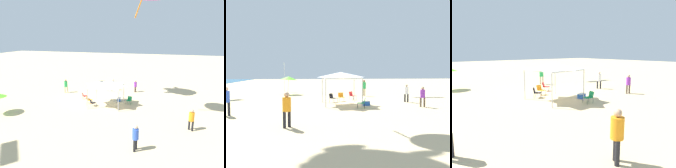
{
  "view_description": "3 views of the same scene",
  "coord_description": "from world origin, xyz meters",
  "views": [
    {
      "loc": [
        -9.38,
        22.48,
        7.85
      ],
      "look_at": [
        -3.72,
        3.23,
        2.91
      ],
      "focal_mm": 32.72,
      "sensor_mm": 36.0,
      "label": 1
    },
    {
      "loc": [
        -24.52,
        4.2,
        2.99
      ],
      "look_at": [
        -1.47,
        2.01,
        1.72
      ],
      "focal_mm": 40.76,
      "sensor_mm": 36.0,
      "label": 2
    },
    {
      "loc": [
        -15.24,
        11.05,
        3.7
      ],
      "look_at": [
        -3.1,
        1.21,
        1.21
      ],
      "focal_mm": 33.86,
      "sensor_mm": 36.0,
      "label": 3
    }
  ],
  "objects": [
    {
      "name": "ground",
      "position": [
        0.0,
        0.0,
        -0.05
      ],
      "size": [
        120.0,
        120.0,
        0.1
      ],
      "primitive_type": "cube",
      "color": "#D6BC8C"
    },
    {
      "name": "canopy_tent",
      "position": [
        -2.67,
        1.86,
        2.53
      ],
      "size": [
        3.54,
        3.22,
        2.82
      ],
      "rotation": [
        0.0,
        0.0,
        0.05
      ],
      "color": "#B7B7BC",
      "rests_on": "ground"
    },
    {
      "name": "folding_chair_near_cooler",
      "position": [
        0.69,
        0.38,
        0.47
      ],
      "size": [
        0.81,
        0.8,
        0.82
      ],
      "rotation": [
        0.0,
        0.0,
        5.45
      ],
      "color": "black",
      "rests_on": "ground"
    },
    {
      "name": "folding_chair_right_of_tent",
      "position": [
        -4.97,
        0.41,
        0.47
      ],
      "size": [
        0.62,
        0.7,
        0.82
      ],
      "rotation": [
        0.0,
        0.0,
        2.99
      ],
      "color": "black",
      "rests_on": "ground"
    },
    {
      "name": "folding_chair_facing_ocean",
      "position": [
        -1.23,
        2.5,
        0.47
      ],
      "size": [
        0.8,
        0.81,
        0.82
      ],
      "rotation": [
        0.0,
        0.0,
        5.54
      ],
      "color": "black",
      "rests_on": "ground"
    },
    {
      "name": "folding_chair_left_of_tent",
      "position": [
        -0.43,
        1.61,
        0.47
      ],
      "size": [
        0.7,
        0.62,
        0.82
      ],
      "rotation": [
        0.0,
        0.0,
        4.87
      ],
      "color": "black",
      "rests_on": "ground"
    },
    {
      "name": "cooler_box",
      "position": [
        -3.6,
        -0.15,
        0.2
      ],
      "size": [
        0.53,
        0.69,
        0.4
      ],
      "color": "blue",
      "rests_on": "ground"
    },
    {
      "name": "person_kite_handler",
      "position": [
        -1.6,
        -4.4,
        0.98
      ],
      "size": [
        0.4,
        0.4,
        1.66
      ],
      "rotation": [
        0.0,
        0.0,
        0.69
      ],
      "color": "black",
      "rests_on": "ground"
    },
    {
      "name": "person_by_tent",
      "position": [
        -4.79,
        -4.56,
        0.97
      ],
      "size": [
        0.39,
        0.43,
        1.65
      ],
      "rotation": [
        0.0,
        0.0,
        4.5
      ],
      "color": "brown",
      "rests_on": "ground"
    },
    {
      "name": "person_far_stroller",
      "position": [
        4.22,
        -1.54,
        1.1
      ],
      "size": [
        0.48,
        0.44,
        1.87
      ],
      "rotation": [
        0.0,
        0.0,
        3.5
      ],
      "color": "#C6B28C",
      "rests_on": "ground"
    },
    {
      "name": "person_near_umbrella",
      "position": [
        -11.26,
        5.61,
        1.09
      ],
      "size": [
        0.44,
        0.44,
        1.86
      ],
      "rotation": [
        0.0,
        0.0,
        2.4
      ],
      "color": "black",
      "rests_on": "ground"
    }
  ]
}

